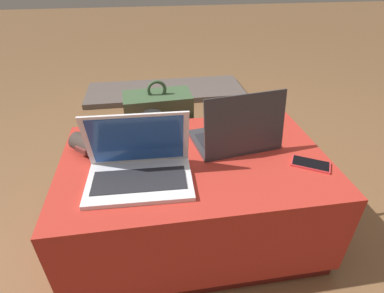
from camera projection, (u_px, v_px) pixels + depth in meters
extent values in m
plane|color=brown|center=(194.00, 229.00, 1.39)|extent=(14.00, 14.00, 0.00)
cube|color=maroon|center=(194.00, 226.00, 1.38)|extent=(0.99, 0.62, 0.05)
cube|color=#B22D23|center=(194.00, 192.00, 1.27)|extent=(1.03, 0.65, 0.36)
cube|color=silver|center=(140.00, 181.00, 1.03)|extent=(0.37, 0.24, 0.02)
cube|color=#232328|center=(140.00, 180.00, 1.02)|extent=(0.32, 0.14, 0.00)
cube|color=silver|center=(137.00, 139.00, 1.04)|extent=(0.36, 0.08, 0.22)
cube|color=#1E4799|center=(137.00, 140.00, 1.04)|extent=(0.32, 0.06, 0.20)
cube|color=#333338|center=(232.00, 139.00, 1.27)|extent=(0.36, 0.28, 0.02)
cube|color=#232328|center=(232.00, 136.00, 1.27)|extent=(0.31, 0.17, 0.00)
cube|color=#333338|center=(246.00, 125.00, 1.12)|extent=(0.33, 0.09, 0.23)
cube|color=white|center=(245.00, 124.00, 1.12)|extent=(0.29, 0.07, 0.21)
cube|color=red|center=(310.00, 164.00, 1.12)|extent=(0.16, 0.13, 0.01)
cube|color=black|center=(311.00, 163.00, 1.12)|extent=(0.14, 0.12, 0.00)
cube|color=#385133|center=(160.00, 138.00, 1.60)|extent=(0.34, 0.19, 0.50)
cube|color=#2F452B|center=(159.00, 143.00, 1.74)|extent=(0.27, 0.08, 0.22)
torus|color=#385133|center=(157.00, 90.00, 1.46)|extent=(0.10, 0.02, 0.10)
cylinder|color=#3D332D|center=(89.00, 146.00, 1.17)|extent=(0.17, 0.16, 0.07)
cube|color=brown|center=(89.00, 146.00, 1.17)|extent=(0.10, 0.10, 0.02)
cylinder|color=black|center=(153.00, 123.00, 1.30)|extent=(0.09, 0.09, 0.10)
torus|color=black|center=(163.00, 122.00, 1.31)|extent=(0.07, 0.02, 0.07)
cube|color=#564C47|center=(166.00, 91.00, 2.73)|extent=(1.40, 0.50, 0.04)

